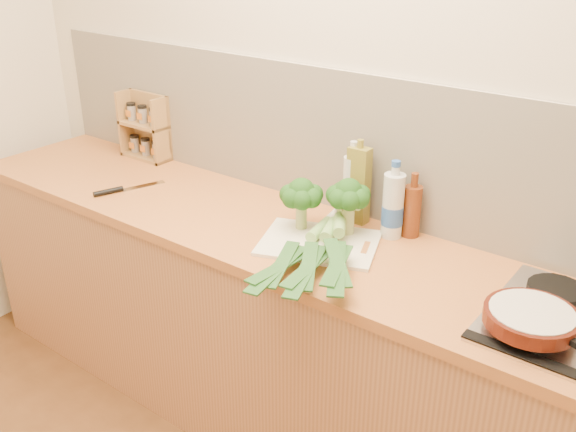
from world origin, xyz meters
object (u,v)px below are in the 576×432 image
object	(u,v)px
chopping_board	(319,243)
spice_rack	(147,130)
chefs_knife	(117,190)
skillet	(532,318)

from	to	relation	value
chopping_board	spice_rack	size ratio (longest dim) A/B	1.30
chefs_knife	spice_rack	world-z (taller)	spice_rack
chefs_knife	spice_rack	xyz separation A→B (m)	(-0.23, 0.38, 0.13)
chefs_knife	spice_rack	size ratio (longest dim) A/B	0.97
chopping_board	skillet	xyz separation A→B (m)	(0.76, -0.11, 0.05)
skillet	spice_rack	world-z (taller)	spice_rack
chopping_board	skillet	distance (m)	0.77
spice_rack	chopping_board	bearing A→B (deg)	-12.64
chopping_board	skillet	bearing A→B (deg)	-28.41
skillet	chopping_board	bearing A→B (deg)	-167.20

